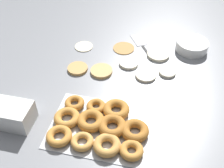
# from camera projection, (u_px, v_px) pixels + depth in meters

# --- Properties ---
(ground_plane) EXTENTS (3.00, 3.00, 0.00)m
(ground_plane) POSITION_uv_depth(u_px,v_px,m) (116.00, 76.00, 1.39)
(ground_plane) COLOR gray
(pancake_0) EXTENTS (0.10, 0.10, 0.01)m
(pancake_0) POSITION_uv_depth(u_px,v_px,m) (78.00, 68.00, 1.43)
(pancake_0) COLOR tan
(pancake_0) RESTS_ON ground_plane
(pancake_1) EXTENTS (0.10, 0.10, 0.01)m
(pancake_1) POSITION_uv_depth(u_px,v_px,m) (129.00, 63.00, 1.46)
(pancake_1) COLOR silver
(pancake_1) RESTS_ON ground_plane
(pancake_2) EXTENTS (0.10, 0.10, 0.01)m
(pancake_2) POSITION_uv_depth(u_px,v_px,m) (84.00, 46.00, 1.57)
(pancake_2) COLOR beige
(pancake_2) RESTS_ON ground_plane
(pancake_3) EXTENTS (0.12, 0.12, 0.01)m
(pancake_3) POSITION_uv_depth(u_px,v_px,m) (124.00, 48.00, 1.56)
(pancake_3) COLOR #B27F42
(pancake_3) RESTS_ON ground_plane
(pancake_4) EXTENTS (0.10, 0.10, 0.01)m
(pancake_4) POSITION_uv_depth(u_px,v_px,m) (146.00, 75.00, 1.39)
(pancake_4) COLOR beige
(pancake_4) RESTS_ON ground_plane
(pancake_5) EXTENTS (0.12, 0.12, 0.02)m
(pancake_5) POSITION_uv_depth(u_px,v_px,m) (158.00, 54.00, 1.51)
(pancake_5) COLOR beige
(pancake_5) RESTS_ON ground_plane
(pancake_6) EXTENTS (0.11, 0.11, 0.01)m
(pancake_6) POSITION_uv_depth(u_px,v_px,m) (101.00, 71.00, 1.41)
(pancake_6) COLOR tan
(pancake_6) RESTS_ON ground_plane
(pancake_7) EXTENTS (0.08, 0.08, 0.01)m
(pancake_7) POSITION_uv_depth(u_px,v_px,m) (167.00, 72.00, 1.40)
(pancake_7) COLOR beige
(pancake_7) RESTS_ON ground_plane
(donut_tray) EXTENTS (0.41, 0.31, 0.04)m
(donut_tray) POSITION_uv_depth(u_px,v_px,m) (100.00, 126.00, 1.14)
(donut_tray) COLOR silver
(donut_tray) RESTS_ON ground_plane
(batter_bowl) EXTENTS (0.17, 0.17, 0.05)m
(batter_bowl) POSITION_uv_depth(u_px,v_px,m) (192.00, 46.00, 1.54)
(batter_bowl) COLOR white
(batter_bowl) RESTS_ON ground_plane
(container_stack) EXTENTS (0.16, 0.11, 0.09)m
(container_stack) POSITION_uv_depth(u_px,v_px,m) (13.00, 115.00, 1.15)
(container_stack) COLOR white
(container_stack) RESTS_ON ground_plane
(spatula) EXTENTS (0.17, 0.24, 0.01)m
(spatula) POSITION_uv_depth(u_px,v_px,m) (140.00, 42.00, 1.60)
(spatula) COLOR black
(spatula) RESTS_ON ground_plane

